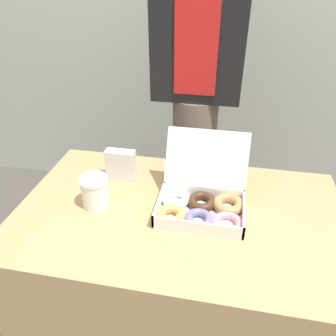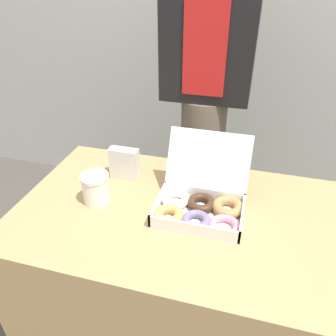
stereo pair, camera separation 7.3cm
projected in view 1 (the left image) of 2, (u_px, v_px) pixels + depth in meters
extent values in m
plane|color=#4C4742|center=(176.00, 336.00, 1.58)|extent=(14.00, 14.00, 0.00)
cube|color=#B2B7B2|center=(216.00, 8.00, 1.95)|extent=(10.00, 0.05, 2.60)
cube|color=tan|center=(178.00, 283.00, 1.38)|extent=(1.17, 0.71, 0.78)
cube|color=white|center=(200.00, 214.00, 1.15)|extent=(0.30, 0.21, 0.01)
cube|color=white|center=(159.00, 203.00, 1.16)|extent=(0.01, 0.21, 0.05)
cube|color=white|center=(243.00, 213.00, 1.11)|extent=(0.01, 0.21, 0.05)
cube|color=white|center=(197.00, 228.00, 1.05)|extent=(0.30, 0.01, 0.05)
cube|color=white|center=(203.00, 191.00, 1.22)|extent=(0.30, 0.01, 0.05)
cube|color=white|center=(207.00, 158.00, 1.20)|extent=(0.30, 0.10, 0.19)
torus|color=tan|center=(171.00, 215.00, 1.12)|extent=(0.14, 0.14, 0.03)
torus|color=white|center=(176.00, 198.00, 1.20)|extent=(0.14, 0.14, 0.03)
torus|color=slate|center=(199.00, 219.00, 1.10)|extent=(0.12, 0.12, 0.03)
torus|color=#422819|center=(202.00, 201.00, 1.18)|extent=(0.13, 0.13, 0.03)
torus|color=pink|center=(227.00, 223.00, 1.09)|extent=(0.15, 0.15, 0.03)
torus|color=#B27F4C|center=(228.00, 204.00, 1.16)|extent=(0.15, 0.15, 0.03)
cylinder|color=white|center=(95.00, 193.00, 1.17)|extent=(0.10, 0.10, 0.10)
cylinder|color=white|center=(93.00, 180.00, 1.14)|extent=(0.10, 0.10, 0.01)
cube|color=silver|center=(121.00, 165.00, 1.31)|extent=(0.12, 0.04, 0.13)
cylinder|color=#665B51|center=(192.00, 179.00, 1.86)|extent=(0.23, 0.23, 0.97)
cube|color=black|center=(199.00, 31.00, 1.44)|extent=(0.42, 0.19, 0.61)
cube|color=red|center=(196.00, 50.00, 1.40)|extent=(0.19, 0.01, 0.39)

